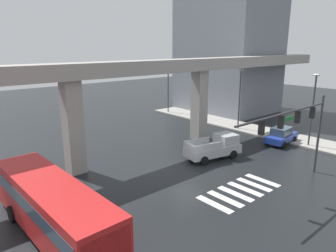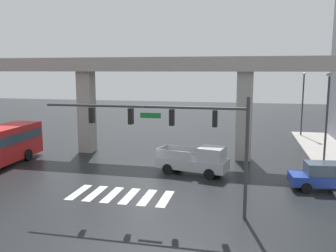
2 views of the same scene
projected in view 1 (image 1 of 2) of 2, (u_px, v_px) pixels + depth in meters
ground_plane at (187, 169)px, 25.25m from camera, size 120.00×120.00×0.00m
crosswalk_stripes at (240, 191)px, 21.44m from camera, size 6.05×2.80×0.01m
elevated_overpass at (145, 74)px, 27.39m from camera, size 58.39×2.15×8.56m
sidewalk_east at (265, 132)px, 35.97m from camera, size 4.00×36.00×0.15m
pickup_truck at (216, 147)px, 27.65m from camera, size 5.39×2.94×2.08m
city_bus at (53, 206)px, 16.07m from camera, size 2.98×10.86×2.99m
sedan_blue at (281, 135)px, 31.79m from camera, size 4.45×2.28×1.72m
traffic_signal_mast at (298, 123)px, 21.28m from camera, size 10.89×0.32×6.20m
street_lamp_near_corner at (313, 102)px, 29.92m from camera, size 0.44×0.70×7.24m
street_lamp_mid_block at (240, 92)px, 36.20m from camera, size 0.44×0.70×7.24m
street_lamp_far_north at (168, 82)px, 45.55m from camera, size 0.44×0.70×7.24m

